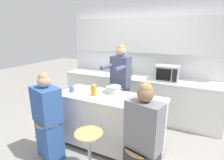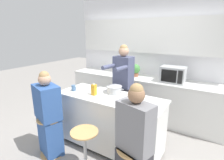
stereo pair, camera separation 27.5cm
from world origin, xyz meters
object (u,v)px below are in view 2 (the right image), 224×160
at_px(kitchen_island, 110,122).
at_px(bar_stool_center, 85,149).
at_px(cooking_pot, 114,90).
at_px(juice_carton, 94,90).
at_px(potted_plant, 135,70).
at_px(microwave, 173,75).
at_px(bar_stool_leftmost, 51,134).
at_px(person_wrapped_blanket, 49,117).
at_px(person_seated_near, 134,149).
at_px(coffee_cup_near, 74,88).
at_px(person_cooking, 123,90).
at_px(fruit_bowl, 135,100).

bearing_deg(kitchen_island, bar_stool_center, -90.00).
relative_size(bar_stool_center, cooking_pot, 1.83).
bearing_deg(cooking_pot, juice_carton, -132.54).
relative_size(kitchen_island, bar_stool_center, 2.79).
bearing_deg(potted_plant, microwave, -3.27).
distance_m(bar_stool_leftmost, juice_carton, 0.97).
relative_size(bar_stool_leftmost, person_wrapped_blanket, 0.46).
bearing_deg(bar_stool_center, juice_carton, 114.24).
height_order(person_seated_near, potted_plant, person_seated_near).
distance_m(kitchen_island, bar_stool_leftmost, 0.95).
bearing_deg(coffee_cup_near, potted_plant, 72.02).
distance_m(person_cooking, coffee_cup_near, 0.91).
distance_m(fruit_bowl, potted_plant, 1.53).
height_order(kitchen_island, microwave, microwave).
bearing_deg(fruit_bowl, juice_carton, -173.90).
distance_m(person_wrapped_blanket, fruit_bowl, 1.35).
height_order(kitchen_island, bar_stool_center, kitchen_island).
distance_m(kitchen_island, coffee_cup_near, 0.85).
xyz_separation_m(person_cooking, person_seated_near, (0.80, -1.20, -0.21)).
xyz_separation_m(person_cooking, juice_carton, (-0.18, -0.65, 0.16)).
xyz_separation_m(kitchen_island, bar_stool_center, (0.00, -0.64, -0.12)).
height_order(person_wrapped_blanket, cooking_pot, person_wrapped_blanket).
relative_size(person_cooking, microwave, 3.63).
relative_size(bar_stool_center, person_cooking, 0.37).
relative_size(person_cooking, fruit_bowl, 9.16).
bearing_deg(bar_stool_leftmost, person_wrapped_blanket, 171.59).
xyz_separation_m(bar_stool_center, fruit_bowl, (0.44, 0.62, 0.61)).
bearing_deg(potted_plant, coffee_cup_near, -107.98).
bearing_deg(cooking_pot, person_seated_near, -46.93).
distance_m(kitchen_island, potted_plant, 1.52).
relative_size(bar_stool_leftmost, person_cooking, 0.37).
height_order(kitchen_island, coffee_cup_near, coffee_cup_near).
bearing_deg(fruit_bowl, person_seated_near, -65.19).
xyz_separation_m(coffee_cup_near, microwave, (1.32, 1.44, 0.11)).
distance_m(juice_carton, potted_plant, 1.47).
distance_m(bar_stool_center, microwave, 2.20).
relative_size(juice_carton, potted_plant, 0.67).
distance_m(kitchen_island, cooking_pot, 0.54).
bearing_deg(juice_carton, microwave, 57.72).
bearing_deg(cooking_pot, person_cooking, 97.59).
xyz_separation_m(person_cooking, person_wrapped_blanket, (-0.65, -1.20, -0.21)).
height_order(person_seated_near, microwave, person_seated_near).
bearing_deg(juice_carton, bar_stool_center, -65.76).
bearing_deg(person_wrapped_blanket, person_cooking, 79.58).
xyz_separation_m(person_seated_near, juice_carton, (-0.97, 0.54, 0.37)).
height_order(person_wrapped_blanket, juice_carton, person_wrapped_blanket).
bearing_deg(kitchen_island, bar_stool_leftmost, -137.96).
distance_m(person_cooking, person_wrapped_blanket, 1.38).
distance_m(bar_stool_leftmost, person_wrapped_blanket, 0.30).
bearing_deg(coffee_cup_near, person_wrapped_blanket, -95.26).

